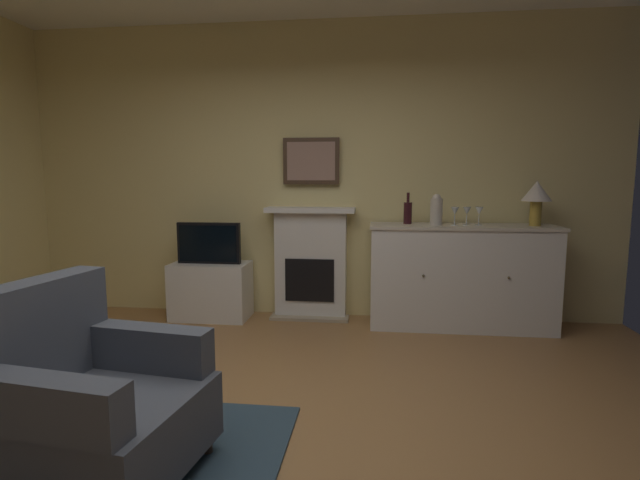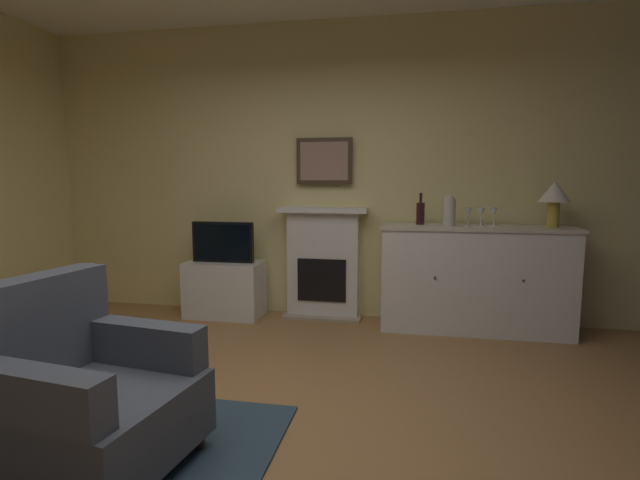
# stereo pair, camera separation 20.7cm
# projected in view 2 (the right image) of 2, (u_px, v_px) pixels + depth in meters

# --- Properties ---
(ground_plane) EXTENTS (5.92, 4.99, 0.10)m
(ground_plane) POSITION_uv_depth(u_px,v_px,m) (247.00, 451.00, 2.51)
(ground_plane) COLOR #9E7042
(ground_plane) RESTS_ON ground
(wall_rear) EXTENTS (5.92, 0.06, 2.88)m
(wall_rear) POSITION_uv_depth(u_px,v_px,m) (328.00, 172.00, 4.72)
(wall_rear) COLOR #EAD68C
(wall_rear) RESTS_ON ground_plane
(area_rug) EXTENTS (1.83, 1.55, 0.02)m
(area_rug) POSITION_uv_depth(u_px,v_px,m) (74.00, 466.00, 2.28)
(area_rug) COLOR #2D4251
(area_rug) RESTS_ON ground_plane
(fireplace_unit) EXTENTS (0.87, 0.30, 1.10)m
(fireplace_unit) POSITION_uv_depth(u_px,v_px,m) (323.00, 263.00, 4.72)
(fireplace_unit) COLOR white
(fireplace_unit) RESTS_ON ground_plane
(framed_picture) EXTENTS (0.55, 0.04, 0.45)m
(framed_picture) POSITION_uv_depth(u_px,v_px,m) (324.00, 161.00, 4.63)
(framed_picture) COLOR #473323
(sideboard_cabinet) EXTENTS (1.68, 0.49, 0.96)m
(sideboard_cabinet) POSITION_uv_depth(u_px,v_px,m) (475.00, 279.00, 4.28)
(sideboard_cabinet) COLOR white
(sideboard_cabinet) RESTS_ON ground_plane
(table_lamp) EXTENTS (0.26, 0.26, 0.40)m
(table_lamp) POSITION_uv_depth(u_px,v_px,m) (554.00, 195.00, 4.07)
(table_lamp) COLOR #B79338
(table_lamp) RESTS_ON sideboard_cabinet
(wine_bottle) EXTENTS (0.08, 0.08, 0.29)m
(wine_bottle) POSITION_uv_depth(u_px,v_px,m) (420.00, 213.00, 4.35)
(wine_bottle) COLOR #331419
(wine_bottle) RESTS_ON sideboard_cabinet
(wine_glass_left) EXTENTS (0.07, 0.07, 0.16)m
(wine_glass_left) POSITION_uv_depth(u_px,v_px,m) (468.00, 213.00, 4.18)
(wine_glass_left) COLOR silver
(wine_glass_left) RESTS_ON sideboard_cabinet
(wine_glass_center) EXTENTS (0.07, 0.07, 0.16)m
(wine_glass_center) POSITION_uv_depth(u_px,v_px,m) (481.00, 213.00, 4.19)
(wine_glass_center) COLOR silver
(wine_glass_center) RESTS_ON sideboard_cabinet
(wine_glass_right) EXTENTS (0.07, 0.07, 0.16)m
(wine_glass_right) POSITION_uv_depth(u_px,v_px,m) (494.00, 213.00, 4.18)
(wine_glass_right) COLOR silver
(wine_glass_right) RESTS_ON sideboard_cabinet
(vase_decorative) EXTENTS (0.11, 0.11, 0.28)m
(vase_decorative) POSITION_uv_depth(u_px,v_px,m) (449.00, 210.00, 4.20)
(vase_decorative) COLOR beige
(vase_decorative) RESTS_ON sideboard_cabinet
(tv_cabinet) EXTENTS (0.75, 0.42, 0.55)m
(tv_cabinet) POSITION_uv_depth(u_px,v_px,m) (225.00, 289.00, 4.78)
(tv_cabinet) COLOR white
(tv_cabinet) RESTS_ON ground_plane
(tv_set) EXTENTS (0.62, 0.07, 0.40)m
(tv_set) POSITION_uv_depth(u_px,v_px,m) (223.00, 242.00, 4.69)
(tv_set) COLOR black
(tv_set) RESTS_ON tv_cabinet
(armchair) EXTENTS (0.90, 0.87, 0.92)m
(armchair) POSITION_uv_depth(u_px,v_px,m) (84.00, 394.00, 2.20)
(armchair) COLOR #474C56
(armchair) RESTS_ON ground_plane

